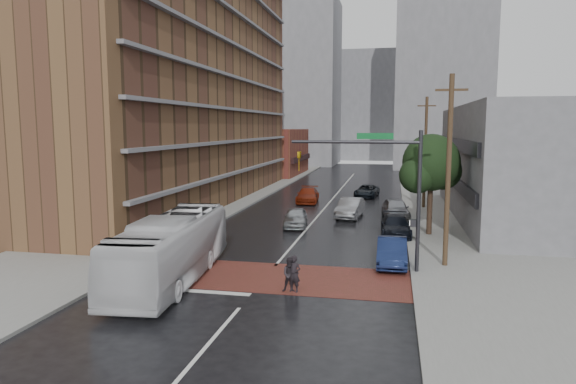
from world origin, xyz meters
The scene contains 24 objects.
ground centered at (0.00, 0.00, 0.00)m, with size 160.00×160.00×0.00m, color black.
crosswalk centered at (0.00, 0.50, 0.01)m, with size 14.00×5.00×0.02m, color maroon.
sidewalk_west centered at (-11.50, 25.00, 0.07)m, with size 9.00×90.00×0.15m, color gray.
sidewalk_east centered at (11.50, 25.00, 0.07)m, with size 9.00×90.00×0.15m, color gray.
apartment_block centered at (-14.00, 24.00, 14.00)m, with size 10.00×44.00×28.00m, color brown.
storefront_west centered at (-12.00, 54.00, 3.50)m, with size 8.00×16.00×7.00m, color brown.
building_east centered at (16.50, 20.00, 4.50)m, with size 11.00×26.00×9.00m, color gray.
distant_tower_west centered at (-14.00, 78.00, 16.00)m, with size 18.00×16.00×32.00m, color gray.
distant_tower_east centered at (14.00, 72.00, 18.00)m, with size 16.00×14.00×36.00m, color gray.
distant_tower_center centered at (0.00, 95.00, 12.00)m, with size 12.00×10.00×24.00m, color gray.
street_tree centered at (8.52, 12.03, 4.73)m, with size 4.20×4.10×6.90m.
signal_mast centered at (5.85, 2.50, 4.73)m, with size 6.50×0.30×7.20m.
utility_pole_near centered at (8.80, 4.00, 5.14)m, with size 1.60×0.26×10.00m.
utility_pole_far centered at (8.80, 24.00, 5.14)m, with size 1.60×0.26×10.00m.
transit_bus centered at (-4.25, -1.00, 1.58)m, with size 2.65×11.34×3.16m, color silver.
pedestrian_a centered at (1.80, -1.50, 0.83)m, with size 0.61×0.40×1.66m, color black.
pedestrian_b centered at (1.64, -1.50, 0.79)m, with size 0.76×0.60×1.57m, color black.
car_travel_a centered at (-0.96, 13.39, 0.71)m, with size 1.68×4.17×1.42m, color #A5A9AC.
car_travel_b centered at (2.68, 18.04, 0.80)m, with size 1.69×4.84×1.60m, color #999BA0.
car_travel_c centered at (-2.11, 25.76, 0.72)m, with size 2.02×4.96×1.44m, color maroon.
suv_travel centered at (3.37, 30.76, 0.65)m, with size 2.15×4.66×1.29m, color black.
car_parked_near centered at (6.06, 4.00, 0.73)m, with size 1.54×4.41×1.45m, color #15214A.
car_parked_mid centered at (6.30, 11.54, 0.70)m, with size 1.96×4.83×1.40m, color black.
car_parked_far centered at (6.30, 18.33, 0.82)m, with size 1.95×4.84×1.65m, color #9E9FA5.
Camera 1 is at (6.00, -23.34, 7.35)m, focal length 32.00 mm.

